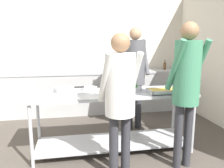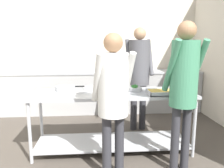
{
  "view_description": "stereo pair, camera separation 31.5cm",
  "coord_description": "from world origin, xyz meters",
  "px_view_note": "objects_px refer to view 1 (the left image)",
  "views": [
    {
      "loc": [
        -0.42,
        -1.18,
        1.53
      ],
      "look_at": [
        0.13,
        1.88,
        0.96
      ],
      "focal_mm": 35.0,
      "sensor_mm": 36.0,
      "label": 1
    },
    {
      "loc": [
        -0.11,
        -1.22,
        1.53
      ],
      "look_at": [
        0.13,
        1.88,
        0.96
      ],
      "focal_mm": 35.0,
      "sensor_mm": 36.0,
      "label": 2
    }
  ],
  "objects_px": {
    "plate_stack": "(89,89)",
    "cook_behind_counter": "(135,68)",
    "broccoli_bowl": "(135,88)",
    "water_bottle": "(165,65)",
    "serving_tray_vegetables": "(114,91)",
    "serving_tray_roast": "(164,91)",
    "guest_serving_left": "(120,91)",
    "guest_serving_right": "(187,79)",
    "sauce_pan": "(64,89)"
  },
  "relations": [
    {
      "from": "broccoli_bowl",
      "to": "serving_tray_roast",
      "type": "bearing_deg",
      "value": -32.9
    },
    {
      "from": "serving_tray_vegetables",
      "to": "guest_serving_right",
      "type": "xyz_separation_m",
      "value": [
        0.76,
        -0.6,
        0.24
      ]
    },
    {
      "from": "broccoli_bowl",
      "to": "water_bottle",
      "type": "distance_m",
      "value": 2.32
    },
    {
      "from": "broccoli_bowl",
      "to": "serving_tray_vegetables",
      "type": "bearing_deg",
      "value": -169.76
    },
    {
      "from": "plate_stack",
      "to": "water_bottle",
      "type": "distance_m",
      "value": 2.63
    },
    {
      "from": "guest_serving_left",
      "to": "cook_behind_counter",
      "type": "distance_m",
      "value": 1.52
    },
    {
      "from": "serving_tray_roast",
      "to": "cook_behind_counter",
      "type": "relative_size",
      "value": 0.24
    },
    {
      "from": "plate_stack",
      "to": "broccoli_bowl",
      "type": "height_order",
      "value": "broccoli_bowl"
    },
    {
      "from": "plate_stack",
      "to": "cook_behind_counter",
      "type": "relative_size",
      "value": 0.13
    },
    {
      "from": "sauce_pan",
      "to": "water_bottle",
      "type": "bearing_deg",
      "value": 37.78
    },
    {
      "from": "plate_stack",
      "to": "serving_tray_roast",
      "type": "bearing_deg",
      "value": -20.63
    },
    {
      "from": "sauce_pan",
      "to": "serving_tray_vegetables",
      "type": "distance_m",
      "value": 0.72
    },
    {
      "from": "serving_tray_roast",
      "to": "water_bottle",
      "type": "distance_m",
      "value": 2.35
    },
    {
      "from": "serving_tray_vegetables",
      "to": "guest_serving_left",
      "type": "relative_size",
      "value": 0.22
    },
    {
      "from": "sauce_pan",
      "to": "water_bottle",
      "type": "xyz_separation_m",
      "value": [
        2.31,
        1.79,
        0.13
      ]
    },
    {
      "from": "serving_tray_roast",
      "to": "guest_serving_left",
      "type": "bearing_deg",
      "value": -146.53
    },
    {
      "from": "broccoli_bowl",
      "to": "cook_behind_counter",
      "type": "relative_size",
      "value": 0.11
    },
    {
      "from": "cook_behind_counter",
      "to": "guest_serving_left",
      "type": "bearing_deg",
      "value": -112.16
    },
    {
      "from": "broccoli_bowl",
      "to": "guest_serving_left",
      "type": "relative_size",
      "value": 0.12
    },
    {
      "from": "cook_behind_counter",
      "to": "water_bottle",
      "type": "height_order",
      "value": "cook_behind_counter"
    },
    {
      "from": "plate_stack",
      "to": "serving_tray_roast",
      "type": "relative_size",
      "value": 0.52
    },
    {
      "from": "plate_stack",
      "to": "guest_serving_right",
      "type": "height_order",
      "value": "guest_serving_right"
    },
    {
      "from": "serving_tray_roast",
      "to": "guest_serving_right",
      "type": "height_order",
      "value": "guest_serving_right"
    },
    {
      "from": "serving_tray_vegetables",
      "to": "water_bottle",
      "type": "relative_size",
      "value": 1.63
    },
    {
      "from": "plate_stack",
      "to": "broccoli_bowl",
      "type": "distance_m",
      "value": 0.66
    },
    {
      "from": "plate_stack",
      "to": "broccoli_bowl",
      "type": "relative_size",
      "value": 1.12
    },
    {
      "from": "broccoli_bowl",
      "to": "guest_serving_right",
      "type": "relative_size",
      "value": 0.11
    },
    {
      "from": "serving_tray_vegetables",
      "to": "water_bottle",
      "type": "bearing_deg",
      "value": 50.64
    },
    {
      "from": "guest_serving_left",
      "to": "guest_serving_right",
      "type": "distance_m",
      "value": 0.83
    },
    {
      "from": "serving_tray_roast",
      "to": "guest_serving_right",
      "type": "distance_m",
      "value": 0.5
    },
    {
      "from": "serving_tray_roast",
      "to": "water_bottle",
      "type": "xyz_separation_m",
      "value": [
        0.95,
        2.14,
        0.14
      ]
    },
    {
      "from": "serving_tray_vegetables",
      "to": "serving_tray_roast",
      "type": "distance_m",
      "value": 0.69
    },
    {
      "from": "sauce_pan",
      "to": "broccoli_bowl",
      "type": "relative_size",
      "value": 2.13
    },
    {
      "from": "plate_stack",
      "to": "cook_behind_counter",
      "type": "bearing_deg",
      "value": 32.83
    },
    {
      "from": "serving_tray_vegetables",
      "to": "water_bottle",
      "type": "distance_m",
      "value": 2.55
    },
    {
      "from": "sauce_pan",
      "to": "cook_behind_counter",
      "type": "distance_m",
      "value": 1.35
    },
    {
      "from": "sauce_pan",
      "to": "broccoli_bowl",
      "type": "xyz_separation_m",
      "value": [
        1.01,
        -0.12,
        -0.0
      ]
    },
    {
      "from": "water_bottle",
      "to": "cook_behind_counter",
      "type": "bearing_deg",
      "value": -132.11
    },
    {
      "from": "guest_serving_right",
      "to": "water_bottle",
      "type": "relative_size",
      "value": 7.99
    },
    {
      "from": "serving_tray_roast",
      "to": "guest_serving_left",
      "type": "xyz_separation_m",
      "value": [
        -0.73,
        -0.48,
        0.14
      ]
    },
    {
      "from": "broccoli_bowl",
      "to": "guest_serving_right",
      "type": "height_order",
      "value": "guest_serving_right"
    },
    {
      "from": "plate_stack",
      "to": "serving_tray_vegetables",
      "type": "distance_m",
      "value": 0.39
    },
    {
      "from": "sauce_pan",
      "to": "broccoli_bowl",
      "type": "height_order",
      "value": "broccoli_bowl"
    },
    {
      "from": "serving_tray_roast",
      "to": "plate_stack",
      "type": "bearing_deg",
      "value": 159.37
    },
    {
      "from": "broccoli_bowl",
      "to": "water_bottle",
      "type": "relative_size",
      "value": 0.9
    },
    {
      "from": "plate_stack",
      "to": "guest_serving_left",
      "type": "distance_m",
      "value": 0.91
    },
    {
      "from": "water_bottle",
      "to": "serving_tray_vegetables",
      "type": "bearing_deg",
      "value": -129.36
    },
    {
      "from": "serving_tray_vegetables",
      "to": "guest_serving_left",
      "type": "xyz_separation_m",
      "value": [
        -0.06,
        -0.65,
        0.14
      ]
    },
    {
      "from": "broccoli_bowl",
      "to": "cook_behind_counter",
      "type": "distance_m",
      "value": 0.75
    },
    {
      "from": "plate_stack",
      "to": "serving_tray_vegetables",
      "type": "height_order",
      "value": "serving_tray_vegetables"
    }
  ]
}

